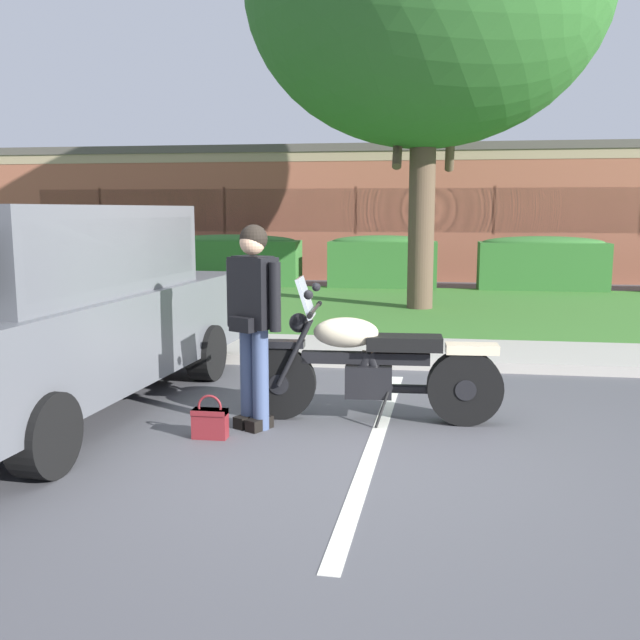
{
  "coord_description": "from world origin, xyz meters",
  "views": [
    {
      "loc": [
        0.6,
        -5.32,
        1.83
      ],
      "look_at": [
        -0.34,
        0.91,
        0.85
      ],
      "focal_mm": 40.17,
      "sensor_mm": 36.0,
      "label": 1
    }
  ],
  "objects_px": {
    "motorcycle": "(380,366)",
    "parked_suv_adjacent": "(46,308)",
    "rider_person": "(253,311)",
    "handbag": "(210,421)",
    "hedge_center_right": "(542,263)",
    "hedge_left": "(233,259)",
    "brick_building": "(369,212)",
    "hedge_center_left": "(383,261)"
  },
  "relations": [
    {
      "from": "handbag",
      "to": "rider_person",
      "type": "bearing_deg",
      "value": 49.19
    },
    {
      "from": "brick_building",
      "to": "hedge_center_left",
      "type": "bearing_deg",
      "value": -82.11
    },
    {
      "from": "parked_suv_adjacent",
      "to": "hedge_center_left",
      "type": "height_order",
      "value": "parked_suv_adjacent"
    },
    {
      "from": "rider_person",
      "to": "hedge_center_right",
      "type": "xyz_separation_m",
      "value": [
        3.94,
        10.79,
        -0.34
      ]
    },
    {
      "from": "motorcycle",
      "to": "parked_suv_adjacent",
      "type": "distance_m",
      "value": 3.0
    },
    {
      "from": "motorcycle",
      "to": "brick_building",
      "type": "height_order",
      "value": "brick_building"
    },
    {
      "from": "rider_person",
      "to": "hedge_center_right",
      "type": "distance_m",
      "value": 11.49
    },
    {
      "from": "motorcycle",
      "to": "handbag",
      "type": "relative_size",
      "value": 6.23
    },
    {
      "from": "parked_suv_adjacent",
      "to": "rider_person",
      "type": "bearing_deg",
      "value": -4.93
    },
    {
      "from": "handbag",
      "to": "brick_building",
      "type": "bearing_deg",
      "value": 90.49
    },
    {
      "from": "motorcycle",
      "to": "parked_suv_adjacent",
      "type": "bearing_deg",
      "value": -176.64
    },
    {
      "from": "rider_person",
      "to": "parked_suv_adjacent",
      "type": "distance_m",
      "value": 1.94
    },
    {
      "from": "hedge_center_right",
      "to": "hedge_center_left",
      "type": "bearing_deg",
      "value": -180.0
    },
    {
      "from": "hedge_left",
      "to": "hedge_center_left",
      "type": "height_order",
      "value": "same"
    },
    {
      "from": "hedge_center_left",
      "to": "brick_building",
      "type": "height_order",
      "value": "brick_building"
    },
    {
      "from": "handbag",
      "to": "hedge_left",
      "type": "distance_m",
      "value": 11.5
    },
    {
      "from": "hedge_center_left",
      "to": "hedge_left",
      "type": "bearing_deg",
      "value": 180.0
    },
    {
      "from": "hedge_center_left",
      "to": "brick_building",
      "type": "distance_m",
      "value": 6.13
    },
    {
      "from": "hedge_left",
      "to": "brick_building",
      "type": "height_order",
      "value": "brick_building"
    },
    {
      "from": "hedge_left",
      "to": "hedge_center_left",
      "type": "bearing_deg",
      "value": -0.0
    },
    {
      "from": "motorcycle",
      "to": "hedge_center_right",
      "type": "distance_m",
      "value": 10.85
    },
    {
      "from": "motorcycle",
      "to": "hedge_center_right",
      "type": "bearing_deg",
      "value": 74.46
    },
    {
      "from": "motorcycle",
      "to": "hedge_center_left",
      "type": "height_order",
      "value": "motorcycle"
    },
    {
      "from": "rider_person",
      "to": "parked_suv_adjacent",
      "type": "xyz_separation_m",
      "value": [
        -1.93,
        0.17,
        -0.04
      ]
    },
    {
      "from": "rider_person",
      "to": "hedge_left",
      "type": "relative_size",
      "value": 0.54
    },
    {
      "from": "handbag",
      "to": "brick_building",
      "type": "xyz_separation_m",
      "value": [
        -0.14,
        17.09,
        1.6
      ]
    },
    {
      "from": "handbag",
      "to": "parked_suv_adjacent",
      "type": "relative_size",
      "value": 0.07
    },
    {
      "from": "motorcycle",
      "to": "rider_person",
      "type": "relative_size",
      "value": 1.32
    },
    {
      "from": "motorcycle",
      "to": "hedge_center_right",
      "type": "height_order",
      "value": "motorcycle"
    },
    {
      "from": "parked_suv_adjacent",
      "to": "hedge_center_right",
      "type": "distance_m",
      "value": 12.14
    },
    {
      "from": "rider_person",
      "to": "handbag",
      "type": "height_order",
      "value": "rider_person"
    },
    {
      "from": "rider_person",
      "to": "hedge_left",
      "type": "height_order",
      "value": "rider_person"
    },
    {
      "from": "brick_building",
      "to": "handbag",
      "type": "bearing_deg",
      "value": -89.51
    },
    {
      "from": "parked_suv_adjacent",
      "to": "hedge_left",
      "type": "distance_m",
      "value": 10.7
    },
    {
      "from": "hedge_left",
      "to": "hedge_center_right",
      "type": "bearing_deg",
      "value": 0.0
    },
    {
      "from": "rider_person",
      "to": "handbag",
      "type": "bearing_deg",
      "value": -130.81
    },
    {
      "from": "hedge_center_right",
      "to": "brick_building",
      "type": "bearing_deg",
      "value": 126.22
    },
    {
      "from": "rider_person",
      "to": "hedge_left",
      "type": "bearing_deg",
      "value": 106.28
    },
    {
      "from": "hedge_center_left",
      "to": "brick_building",
      "type": "bearing_deg",
      "value": 97.89
    },
    {
      "from": "motorcycle",
      "to": "rider_person",
      "type": "height_order",
      "value": "rider_person"
    },
    {
      "from": "rider_person",
      "to": "hedge_center_right",
      "type": "height_order",
      "value": "rider_person"
    },
    {
      "from": "rider_person",
      "to": "parked_suv_adjacent",
      "type": "height_order",
      "value": "parked_suv_adjacent"
    }
  ]
}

